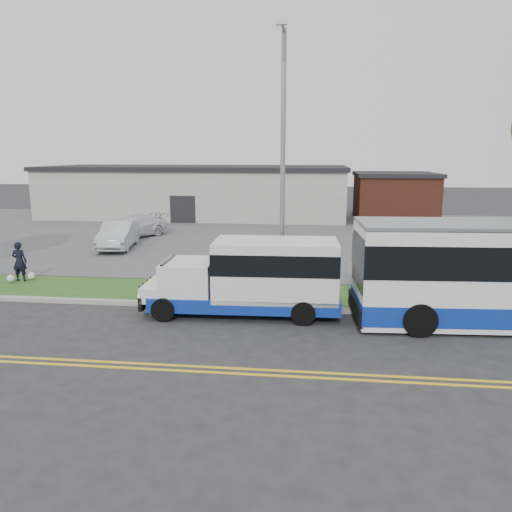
# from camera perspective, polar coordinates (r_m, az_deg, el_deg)

# --- Properties ---
(ground) EXTENTS (140.00, 140.00, 0.00)m
(ground) POSITION_cam_1_polar(r_m,az_deg,el_deg) (16.98, -7.98, -6.92)
(ground) COLOR #28282B
(ground) RESTS_ON ground
(lane_line_north) EXTENTS (70.00, 0.12, 0.01)m
(lane_line_north) POSITION_cam_1_polar(r_m,az_deg,el_deg) (13.54, -12.19, -11.97)
(lane_line_north) COLOR gold
(lane_line_north) RESTS_ON ground
(lane_line_south) EXTENTS (70.00, 0.12, 0.01)m
(lane_line_south) POSITION_cam_1_polar(r_m,az_deg,el_deg) (13.28, -12.62, -12.47)
(lane_line_south) COLOR gold
(lane_line_south) RESTS_ON ground
(curb) EXTENTS (80.00, 0.30, 0.15)m
(curb) POSITION_cam_1_polar(r_m,az_deg,el_deg) (17.97, -7.09, -5.60)
(curb) COLOR #9E9B93
(curb) RESTS_ON ground
(verge) EXTENTS (80.00, 3.30, 0.10)m
(verge) POSITION_cam_1_polar(r_m,az_deg,el_deg) (19.66, -5.84, -4.14)
(verge) COLOR #274E1A
(verge) RESTS_ON ground
(parking_lot) EXTENTS (80.00, 25.00, 0.10)m
(parking_lot) POSITION_cam_1_polar(r_m,az_deg,el_deg) (33.25, -0.54, 2.40)
(parking_lot) COLOR #4C4C4F
(parking_lot) RESTS_ON ground
(commercial_building) EXTENTS (25.40, 10.40, 4.35)m
(commercial_building) POSITION_cam_1_polar(r_m,az_deg,el_deg) (43.87, -6.71, 7.36)
(commercial_building) COLOR #9E9E99
(commercial_building) RESTS_ON ground
(brick_wing) EXTENTS (6.30, 7.30, 3.90)m
(brick_wing) POSITION_cam_1_polar(r_m,az_deg,el_deg) (42.16, 15.48, 6.55)
(brick_wing) COLOR brown
(brick_wing) RESTS_ON ground
(streetlight_near) EXTENTS (0.35, 1.53, 9.50)m
(streetlight_near) POSITION_cam_1_polar(r_m,az_deg,el_deg) (18.32, 3.07, 11.18)
(streetlight_near) COLOR gray
(streetlight_near) RESTS_ON verge
(shuttle_bus) EXTENTS (6.74, 2.46, 2.55)m
(shuttle_bus) POSITION_cam_1_polar(r_m,az_deg,el_deg) (16.77, 0.03, -2.20)
(shuttle_bus) COLOR #0D2C95
(shuttle_bus) RESTS_ON ground
(pedestrian) EXTENTS (0.64, 0.45, 1.68)m
(pedestrian) POSITION_cam_1_polar(r_m,az_deg,el_deg) (23.12, -25.42, -0.57)
(pedestrian) COLOR black
(pedestrian) RESTS_ON verge
(parked_car_a) EXTENTS (2.33, 4.80, 1.52)m
(parked_car_a) POSITION_cam_1_polar(r_m,az_deg,el_deg) (29.32, -15.47, 2.34)
(parked_car_a) COLOR silver
(parked_car_a) RESTS_ON parking_lot
(parked_car_b) EXTENTS (4.21, 5.14, 1.40)m
(parked_car_b) POSITION_cam_1_polar(r_m,az_deg,el_deg) (32.96, -14.00, 3.29)
(parked_car_b) COLOR white
(parked_car_b) RESTS_ON parking_lot
(grocery_bag_left) EXTENTS (0.32, 0.32, 0.32)m
(grocery_bag_left) POSITION_cam_1_polar(r_m,az_deg,el_deg) (23.22, -26.22, -2.31)
(grocery_bag_left) COLOR white
(grocery_bag_left) RESTS_ON verge
(grocery_bag_right) EXTENTS (0.32, 0.32, 0.32)m
(grocery_bag_right) POSITION_cam_1_polar(r_m,az_deg,el_deg) (23.31, -24.32, -2.09)
(grocery_bag_right) COLOR white
(grocery_bag_right) RESTS_ON verge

